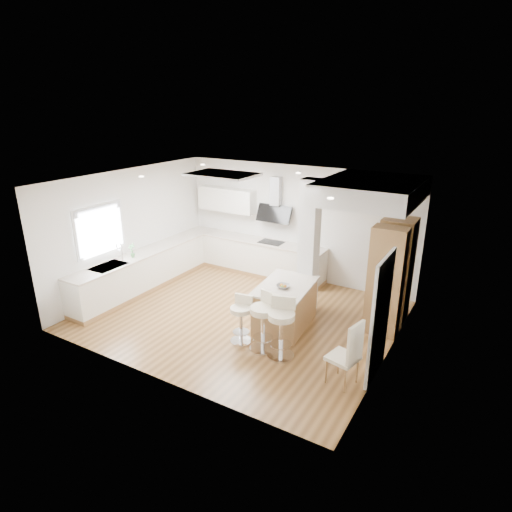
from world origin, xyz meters
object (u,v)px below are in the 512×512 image
Objects in this scene: peninsula at (285,305)px; bar_stool_c at (282,325)px; bar_stool_a at (241,317)px; dining_chair at (349,352)px; bar_stool_b at (264,319)px.

bar_stool_c is at bearing -72.45° from peninsula.
bar_stool_a is 0.83× the size of bar_stool_c.
dining_chair is (2.12, -0.27, 0.09)m from bar_stool_a.
bar_stool_c is 0.96× the size of dining_chair.
dining_chair reaches higher than bar_stool_a.
peninsula is 0.99m from bar_stool_b.
bar_stool_b reaches higher than peninsula.
bar_stool_b is at bearing -91.77° from peninsula.
dining_chair is at bearing 5.51° from bar_stool_b.
bar_stool_c is at bearing 8.37° from bar_stool_b.
dining_chair is at bearing -26.27° from bar_stool_c.
dining_chair is at bearing -15.54° from bar_stool_a.
bar_stool_c reaches higher than peninsula.
bar_stool_c is (0.44, -1.01, 0.16)m from peninsula.
bar_stool_b is 0.37m from bar_stool_c.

